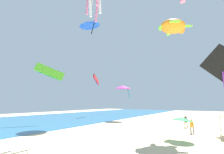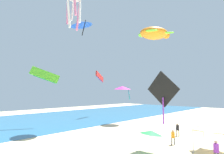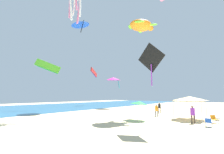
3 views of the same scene
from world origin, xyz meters
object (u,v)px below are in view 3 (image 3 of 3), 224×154
(person_by_tent, at_px, (193,113))
(beach_umbrella, at_px, (140,103))
(canopy_tent, at_px, (190,99))
(cooler_box, at_px, (216,119))
(kite_parafoil_lime, at_px, (48,66))
(kite_delta_blue, at_px, (80,24))
(kite_turtle_orange, at_px, (141,26))
(kite_delta_magenta, at_px, (113,79))
(person_far_stroller, at_px, (159,107))
(kite_parafoil_red, at_px, (94,72))
(folding_chair_facing_ocean, at_px, (208,122))
(kite_diamond_black, at_px, (151,59))
(person_beachcomber, at_px, (157,109))
(folding_chair_near_cooler, at_px, (214,119))

(person_by_tent, bearing_deg, beach_umbrella, -33.51)
(canopy_tent, height_order, cooler_box, canopy_tent)
(kite_parafoil_lime, relative_size, kite_delta_blue, 0.97)
(kite_parafoil_lime, relative_size, kite_turtle_orange, 1.11)
(kite_delta_magenta, bearing_deg, kite_delta_blue, 18.48)
(canopy_tent, xyz_separation_m, kite_parafoil_lime, (-5.19, 26.35, 6.68))
(person_far_stroller, relative_size, kite_delta_blue, 0.36)
(canopy_tent, bearing_deg, kite_parafoil_lime, 101.15)
(kite_parafoil_red, bearing_deg, kite_delta_magenta, -133.42)
(folding_chair_facing_ocean, relative_size, person_far_stroller, 0.46)
(kite_delta_magenta, xyz_separation_m, kite_turtle_orange, (-9.43, -12.90, 5.82))
(person_by_tent, distance_m, kite_parafoil_red, 34.33)
(cooler_box, xyz_separation_m, kite_diamond_black, (-9.80, 3.45, 5.90))
(cooler_box, bearing_deg, kite_diamond_black, 160.64)
(canopy_tent, relative_size, kite_delta_magenta, 0.75)
(canopy_tent, relative_size, beach_umbrella, 1.44)
(beach_umbrella, bearing_deg, kite_delta_blue, 80.24)
(folding_chair_facing_ocean, height_order, cooler_box, folding_chair_facing_ocean)
(kite_parafoil_lime, bearing_deg, kite_diamond_black, -62.60)
(beach_umbrella, distance_m, person_by_tent, 5.69)
(kite_diamond_black, height_order, kite_delta_blue, kite_delta_blue)
(kite_parafoil_lime, height_order, kite_parafoil_red, kite_parafoil_red)
(person_by_tent, relative_size, person_beachcomber, 1.12)
(cooler_box, height_order, kite_delta_magenta, kite_delta_magenta)
(person_beachcomber, relative_size, kite_delta_blue, 0.34)
(cooler_box, bearing_deg, kite_parafoil_lime, 102.32)
(cooler_box, distance_m, person_beachcomber, 6.97)
(kite_delta_magenta, height_order, kite_diamond_black, kite_diamond_black)
(kite_delta_magenta, xyz_separation_m, kite_parafoil_lime, (-12.05, 8.38, 2.23))
(beach_umbrella, height_order, person_far_stroller, beach_umbrella)
(person_beachcomber, xyz_separation_m, kite_parafoil_lime, (-4.94, 22.07, 8.20))
(beach_umbrella, xyz_separation_m, kite_turtle_orange, (2.14, 0.64, 10.73))
(canopy_tent, distance_m, person_by_tent, 3.30)
(person_far_stroller, bearing_deg, beach_umbrella, -99.39)
(person_far_stroller, distance_m, person_beachcomber, 4.60)
(person_beachcomber, relative_size, kite_parafoil_lime, 0.35)
(kite_parafoil_lime, bearing_deg, canopy_tent, -43.61)
(person_by_tent, distance_m, person_far_stroller, 9.57)
(folding_chair_facing_ocean, height_order, kite_delta_magenta, kite_delta_magenta)
(kite_diamond_black, bearing_deg, cooler_box, 65.95)
(kite_delta_blue, bearing_deg, kite_delta_magenta, -80.21)
(canopy_tent, distance_m, folding_chair_near_cooler, 3.47)
(kite_delta_blue, height_order, kite_parafoil_red, kite_delta_blue)
(folding_chair_facing_ocean, height_order, person_beachcomber, person_beachcomber)
(kite_diamond_black, distance_m, kite_parafoil_red, 34.71)
(canopy_tent, bearing_deg, kite_parafoil_red, 69.28)
(kite_delta_magenta, xyz_separation_m, kite_diamond_black, (-15.55, -17.04, -0.85))
(kite_delta_magenta, bearing_deg, cooler_box, 103.64)
(person_by_tent, distance_m, kite_diamond_black, 7.90)
(beach_umbrella, relative_size, folding_chair_facing_ocean, 2.97)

